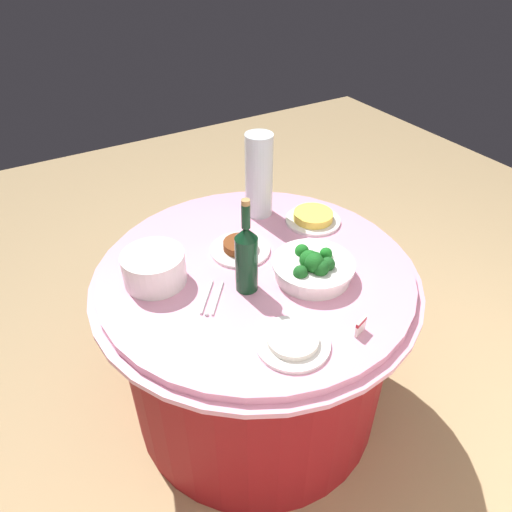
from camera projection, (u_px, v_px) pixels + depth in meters
ground_plane at (256, 398)px, 2.11m from camera, size 6.00×6.00×0.00m
buffet_table at (256, 340)px, 1.89m from camera, size 1.16×1.16×0.74m
broccoli_bowl at (313, 267)px, 1.60m from camera, size 0.28×0.28×0.12m
plate_stack at (154, 268)px, 1.58m from camera, size 0.21×0.21×0.11m
wine_bottle at (246, 257)px, 1.50m from camera, size 0.07×0.07×0.34m
decorative_fruit_vase at (259, 178)px, 1.87m from camera, size 0.11×0.11×0.34m
serving_tongs at (212, 299)px, 1.53m from camera, size 0.14×0.15×0.01m
food_plate_rice at (293, 342)px, 1.37m from camera, size 0.22×0.22×0.03m
food_plate_stir_fry at (241, 248)px, 1.74m from camera, size 0.22×0.22×0.04m
food_plate_fried_egg at (313, 218)px, 1.90m from camera, size 0.22×0.22×0.04m
label_placard_front at (361, 326)px, 1.40m from camera, size 0.05×0.02×0.05m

